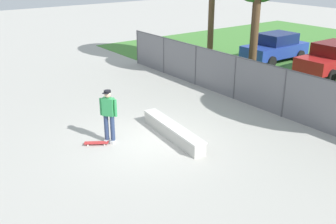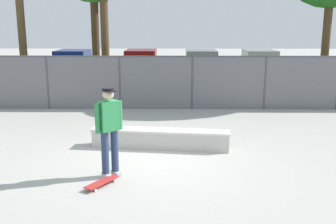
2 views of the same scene
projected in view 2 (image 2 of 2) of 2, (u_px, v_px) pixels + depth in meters
ground_plane at (146, 160)px, 9.04m from camera, size 80.00×80.00×0.00m
grass_strip at (163, 73)px, 24.49m from camera, size 30.32×20.00×0.02m
concrete_ledge at (160, 139)px, 9.90m from camera, size 3.49×0.88×0.48m
skateboarder at (109, 128)px, 7.87m from camera, size 0.49×0.43×1.84m
skateboard at (102, 182)px, 7.63m from camera, size 0.60×0.78×0.09m
chainlink_fence at (156, 80)px, 14.22m from camera, size 18.39×0.07×1.94m
car_blue at (73, 66)px, 21.09m from camera, size 2.05×4.21×1.66m
car_red at (141, 65)px, 21.24m from camera, size 2.05×4.21×1.66m
car_silver at (201, 66)px, 21.02m from camera, size 2.05×4.21×1.66m
car_white at (260, 66)px, 21.08m from camera, size 2.05×4.21×1.66m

